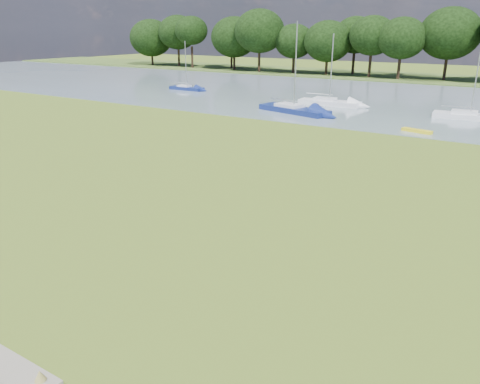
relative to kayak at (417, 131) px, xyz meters
The scene contains 9 objects.
ground 24.16m from the kayak, 96.56° to the right, with size 220.00×220.00×0.00m, color olive.
river 18.21m from the kayak, 98.71° to the left, with size 220.00×40.00×0.10m, color slate.
far_bank 48.08m from the kayak, 93.29° to the left, with size 220.00×20.00×0.40m, color #4C6626.
kayak is the anchor object (origin of this frame).
tree_line 46.18m from the kayak, 105.46° to the left, with size 125.30×9.96×12.05m.
sailboat_1 9.72m from the kayak, 72.35° to the left, with size 7.03×2.48×8.99m.
sailboat_2 37.39m from the kayak, 160.75° to the left, with size 5.42×1.54×6.85m.
sailboat_3 14.02m from the kayak, 166.03° to the left, with size 8.64×4.40×9.25m.
sailboat_5 15.83m from the kayak, 140.72° to the left, with size 7.26×2.35×8.00m.
Camera 1 is at (11.14, -18.19, 8.68)m, focal length 35.00 mm.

